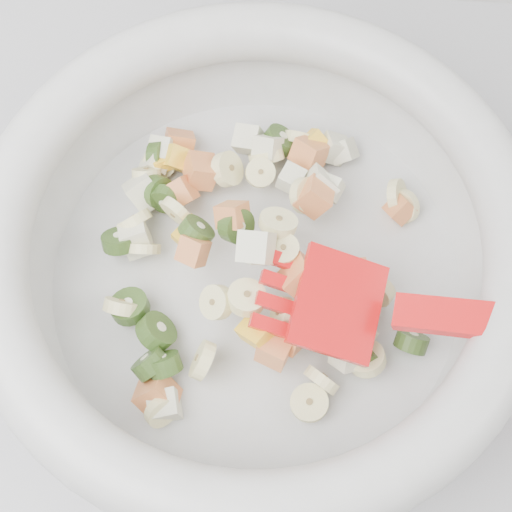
{
  "coord_description": "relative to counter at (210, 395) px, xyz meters",
  "views": [
    {
      "loc": [
        0.08,
        1.24,
        1.4
      ],
      "look_at": [
        0.06,
        1.44,
        0.95
      ],
      "focal_mm": 50.0,
      "sensor_mm": 36.0,
      "label": 1
    }
  ],
  "objects": [
    {
      "name": "counter",
      "position": [
        0.0,
        0.0,
        0.0
      ],
      "size": [
        2.0,
        0.6,
        0.9
      ],
      "primitive_type": "cube",
      "color": "#96959A",
      "rests_on": "ground"
    },
    {
      "name": "mixing_bowl",
      "position": [
        0.06,
        -0.01,
        0.51
      ],
      "size": [
        0.5,
        0.38,
        0.14
      ],
      "color": "#BABAB8",
      "rests_on": "counter"
    }
  ]
}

